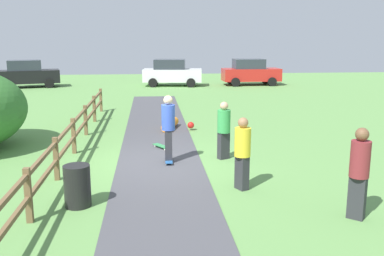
{
  "coord_description": "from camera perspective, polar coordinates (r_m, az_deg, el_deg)",
  "views": [
    {
      "loc": [
        -0.22,
        -12.06,
        3.55
      ],
      "look_at": [
        0.93,
        -0.02,
        1.0
      ],
      "focal_mm": 40.84,
      "sensor_mm": 36.0,
      "label": 1
    }
  ],
  "objects": [
    {
      "name": "ground_plane",
      "position": [
        12.57,
        -4.26,
        -4.53
      ],
      "size": [
        60.0,
        60.0,
        0.0
      ],
      "primitive_type": "plane",
      "color": "#60934C"
    },
    {
      "name": "asphalt_path",
      "position": [
        12.57,
        -4.26,
        -4.49
      ],
      "size": [
        2.4,
        28.0,
        0.02
      ],
      "primitive_type": "cube",
      "color": "#47474C",
      "rests_on": "ground_plane"
    },
    {
      "name": "wooden_fence",
      "position": [
        12.63,
        -16.19,
        -1.77
      ],
      "size": [
        0.12,
        18.12,
        1.1
      ],
      "color": "brown",
      "rests_on": "ground_plane"
    },
    {
      "name": "trash_bin",
      "position": [
        9.61,
        -14.75,
        -7.32
      ],
      "size": [
        0.56,
        0.56,
        0.9
      ],
      "primitive_type": "cylinder",
      "color": "black",
      "rests_on": "ground_plane"
    },
    {
      "name": "skater_riding",
      "position": [
        12.3,
        -3.11,
        0.37
      ],
      "size": [
        0.39,
        0.8,
        1.91
      ],
      "color": "#265999",
      "rests_on": "asphalt_path"
    },
    {
      "name": "skater_fallen",
      "position": [
        16.92,
        -2.65,
        0.47
      ],
      "size": [
        1.29,
        1.45,
        0.36
      ],
      "color": "orange",
      "rests_on": "asphalt_path"
    },
    {
      "name": "skateboard_loose",
      "position": [
        14.06,
        -3.96,
        -2.38
      ],
      "size": [
        0.6,
        0.78,
        0.08
      ],
      "color": "#338C4C",
      "rests_on": "asphalt_path"
    },
    {
      "name": "bystander_maroon",
      "position": [
        9.11,
        21.01,
        -5.01
      ],
      "size": [
        0.54,
        0.54,
        1.84
      ],
      "color": "#2D2D33",
      "rests_on": "ground_plane"
    },
    {
      "name": "bystander_green",
      "position": [
        12.75,
        4.17,
        0.04
      ],
      "size": [
        0.51,
        0.51,
        1.7
      ],
      "color": "#2D2D33",
      "rests_on": "ground_plane"
    },
    {
      "name": "bystander_yellow",
      "position": [
        10.23,
        6.61,
        -2.89
      ],
      "size": [
        0.51,
        0.51,
        1.73
      ],
      "color": "#2D2D33",
      "rests_on": "ground_plane"
    },
    {
      "name": "parked_car_red",
      "position": [
        32.68,
        7.64,
        7.25
      ],
      "size": [
        4.23,
        2.06,
        1.92
      ],
      "color": "red",
      "rests_on": "ground_plane"
    },
    {
      "name": "parked_car_white",
      "position": [
        31.89,
        -2.65,
        7.23
      ],
      "size": [
        4.36,
        2.36,
        1.92
      ],
      "color": "silver",
      "rests_on": "ground_plane"
    },
    {
      "name": "parked_car_black",
      "position": [
        32.97,
        -20.72,
        6.64
      ],
      "size": [
        4.49,
        2.77,
        1.92
      ],
      "color": "black",
      "rests_on": "ground_plane"
    }
  ]
}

